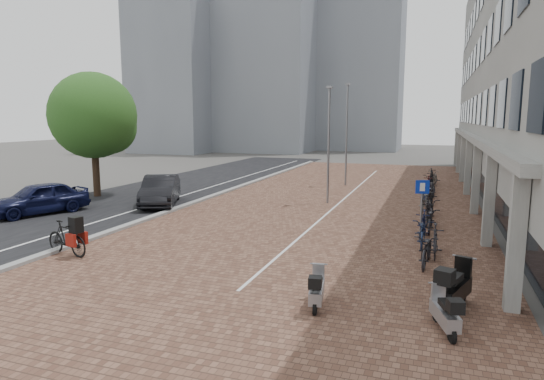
# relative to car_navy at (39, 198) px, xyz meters

# --- Properties ---
(ground) EXTENTS (140.00, 140.00, 0.00)m
(ground) POSITION_rel_car_navy_xyz_m (10.74, -3.16, -0.77)
(ground) COLOR #474442
(ground) RESTS_ON ground
(plaza_brick) EXTENTS (14.50, 42.00, 0.04)m
(plaza_brick) POSITION_rel_car_navy_xyz_m (12.74, 8.84, -0.76)
(plaza_brick) COLOR brown
(plaza_brick) RESTS_ON ground
(street_asphalt) EXTENTS (8.00, 50.00, 0.03)m
(street_asphalt) POSITION_rel_car_navy_xyz_m (1.74, 8.84, -0.76)
(street_asphalt) COLOR black
(street_asphalt) RESTS_ON ground
(curb) EXTENTS (0.35, 42.00, 0.14)m
(curb) POSITION_rel_car_navy_xyz_m (5.64, 8.84, -0.70)
(curb) COLOR gray
(curb) RESTS_ON ground
(lane_line) EXTENTS (0.12, 44.00, 0.00)m
(lane_line) POSITION_rel_car_navy_xyz_m (3.74, 8.84, -0.74)
(lane_line) COLOR white
(lane_line) RESTS_ON street_asphalt
(parking_line) EXTENTS (0.10, 30.00, 0.00)m
(parking_line) POSITION_rel_car_navy_xyz_m (12.94, 8.84, -0.73)
(parking_line) COLOR white
(parking_line) RESTS_ON plaza_brick
(bg_towers) EXTENTS (33.00, 23.00, 32.00)m
(bg_towers) POSITION_rel_car_navy_xyz_m (-3.59, 45.78, 13.20)
(bg_towers) COLOR gray
(bg_towers) RESTS_ON ground
(car_navy) EXTENTS (3.38, 4.85, 1.53)m
(car_navy) POSITION_rel_car_navy_xyz_m (0.00, 0.00, 0.00)
(car_navy) COLOR black
(car_navy) RESTS_ON ground
(car_dark) EXTENTS (3.47, 4.95, 1.55)m
(car_dark) POSITION_rel_car_navy_xyz_m (4.13, 3.98, 0.01)
(car_dark) COLOR black
(car_dark) RESTS_ON ground
(hero_bike) EXTENTS (2.02, 0.96, 1.38)m
(hero_bike) POSITION_rel_car_navy_xyz_m (6.24, -4.97, -0.15)
(hero_bike) COLOR black
(hero_bike) RESTS_ON ground
(scooter_front) EXTENTS (0.84, 1.47, 0.96)m
(scooter_front) POSITION_rel_car_navy_xyz_m (18.03, -6.85, -0.28)
(scooter_front) COLOR #939297
(scooter_front) RESTS_ON ground
(scooter_mid) EXTENTS (1.13, 1.88, 1.23)m
(scooter_mid) POSITION_rel_car_navy_xyz_m (18.24, -5.63, -0.15)
(scooter_mid) COLOR black
(scooter_mid) RESTS_ON ground
(scooter_back) EXTENTS (0.66, 1.45, 0.96)m
(scooter_back) POSITION_rel_car_navy_xyz_m (15.13, -6.42, -0.28)
(scooter_back) COLOR #939398
(scooter_back) RESTS_ON ground
(parking_sign) EXTENTS (0.48, 0.17, 2.34)m
(parking_sign) POSITION_rel_car_navy_xyz_m (17.30, 0.48, 0.79)
(parking_sign) COLOR slate
(parking_sign) RESTS_ON ground
(lamp_near) EXTENTS (0.12, 0.12, 6.12)m
(lamp_near) POSITION_rel_car_navy_xyz_m (12.34, 7.29, 2.29)
(lamp_near) COLOR slate
(lamp_near) RESTS_ON ground
(lamp_far) EXTENTS (0.12, 0.12, 6.75)m
(lamp_far) POSITION_rel_car_navy_xyz_m (12.01, 14.31, 2.61)
(lamp_far) COLOR slate
(lamp_far) RESTS_ON ground
(street_tree) EXTENTS (4.90, 4.90, 7.13)m
(street_tree) POSITION_rel_car_navy_xyz_m (-0.78, 5.25, 3.77)
(street_tree) COLOR #382619
(street_tree) RESTS_ON ground
(bike_row) EXTENTS (1.38, 21.46, 1.05)m
(bike_row) POSITION_rel_car_navy_xyz_m (17.50, 7.49, -0.25)
(bike_row) COLOR black
(bike_row) RESTS_ON ground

